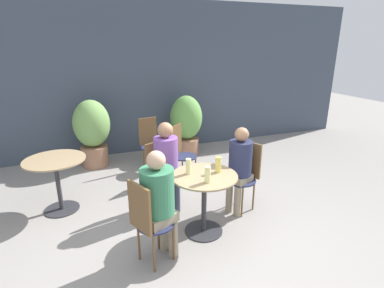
# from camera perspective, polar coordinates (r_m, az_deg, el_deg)

# --- Properties ---
(ground_plane) EXTENTS (20.00, 20.00, 0.00)m
(ground_plane) POSITION_cam_1_polar(r_m,az_deg,el_deg) (3.63, 1.97, -18.04)
(ground_plane) COLOR gray
(storefront_wall) EXTENTS (10.00, 0.06, 3.00)m
(storefront_wall) POSITION_cam_1_polar(r_m,az_deg,el_deg) (6.18, -10.17, 12.06)
(storefront_wall) COLOR #3D4756
(storefront_wall) RESTS_ON ground_plane
(cafe_table_near) EXTENTS (0.76, 0.76, 0.74)m
(cafe_table_near) POSITION_cam_1_polar(r_m,az_deg,el_deg) (3.52, 2.33, -8.86)
(cafe_table_near) COLOR #2D2D33
(cafe_table_near) RESTS_ON ground_plane
(cafe_table_far) EXTENTS (0.78, 0.78, 0.74)m
(cafe_table_far) POSITION_cam_1_polar(r_m,az_deg,el_deg) (4.35, -24.41, -4.98)
(cafe_table_far) COLOR #2D2D33
(cafe_table_far) RESTS_ON ground_plane
(bistro_chair_0) EXTENTS (0.44, 0.43, 0.93)m
(bistro_chair_0) POSITION_cam_1_polar(r_m,az_deg,el_deg) (4.09, 10.20, -5.00)
(bistro_chair_0) COLOR #232847
(bistro_chair_0) RESTS_ON ground_plane
(bistro_chair_1) EXTENTS (0.43, 0.44, 0.93)m
(bistro_chair_1) POSITION_cam_1_polar(r_m,az_deg,el_deg) (4.06, -6.12, -5.01)
(bistro_chair_1) COLOR #232847
(bistro_chair_1) RESTS_ON ground_plane
(bistro_chair_2) EXTENTS (0.44, 0.43, 0.93)m
(bistro_chair_2) POSITION_cam_1_polar(r_m,az_deg,el_deg) (3.05, -8.54, -13.67)
(bistro_chair_2) COLOR #232847
(bistro_chair_2) RESTS_ON ground_plane
(bistro_chair_3) EXTENTS (0.40, 0.42, 0.93)m
(bistro_chair_3) POSITION_cam_1_polar(r_m,az_deg,el_deg) (5.36, -8.01, 0.82)
(bistro_chair_3) COLOR #232847
(bistro_chair_3) RESTS_ON ground_plane
(bistro_chair_4) EXTENTS (0.45, 0.45, 0.93)m
(bistro_chair_4) POSITION_cam_1_polar(r_m,az_deg,el_deg) (4.85, -2.35, -0.94)
(bistro_chair_4) COLOR #232847
(bistro_chair_4) RESTS_ON ground_plane
(seated_person_0) EXTENTS (0.36, 0.35, 1.18)m
(seated_person_0) POSITION_cam_1_polar(r_m,az_deg,el_deg) (3.92, 9.06, -3.57)
(seated_person_0) COLOR gray
(seated_person_0) RESTS_ON ground_plane
(seated_person_1) EXTENTS (0.36, 0.38, 1.24)m
(seated_person_1) POSITION_cam_1_polar(r_m,az_deg,el_deg) (3.88, -4.84, -3.10)
(seated_person_1) COLOR #42475B
(seated_person_1) RESTS_ON ground_plane
(seated_person_2) EXTENTS (0.41, 0.39, 1.21)m
(seated_person_2) POSITION_cam_1_polar(r_m,az_deg,el_deg) (3.04, -6.37, -10.06)
(seated_person_2) COLOR gray
(seated_person_2) RESTS_ON ground_plane
(beer_glass_0) EXTENTS (0.06, 0.06, 0.18)m
(beer_glass_0) POSITION_cam_1_polar(r_m,az_deg,el_deg) (3.43, -0.68, -4.27)
(beer_glass_0) COLOR beige
(beer_glass_0) RESTS_ON cafe_table_near
(beer_glass_1) EXTENTS (0.07, 0.07, 0.18)m
(beer_glass_1) POSITION_cam_1_polar(r_m,az_deg,el_deg) (3.23, 3.00, -5.83)
(beer_glass_1) COLOR beige
(beer_glass_1) RESTS_ON cafe_table_near
(beer_glass_2) EXTENTS (0.07, 0.07, 0.19)m
(beer_glass_2) POSITION_cam_1_polar(r_m,az_deg,el_deg) (3.49, 5.03, -3.93)
(beer_glass_2) COLOR #DBC65B
(beer_glass_2) RESTS_ON cafe_table_near
(potted_plant_0) EXTENTS (0.65, 0.65, 1.24)m
(potted_plant_0) POSITION_cam_1_polar(r_m,az_deg,el_deg) (5.70, -18.47, 2.52)
(potted_plant_0) COLOR #93664C
(potted_plant_0) RESTS_ON ground_plane
(potted_plant_1) EXTENTS (0.64, 0.64, 1.21)m
(potted_plant_1) POSITION_cam_1_polar(r_m,az_deg,el_deg) (6.00, -1.11, 3.97)
(potted_plant_1) COLOR #93664C
(potted_plant_1) RESTS_ON ground_plane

